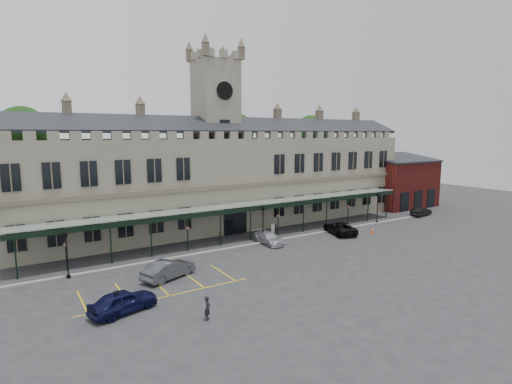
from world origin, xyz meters
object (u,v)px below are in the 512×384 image
car_left_a (123,301)px  person_a (208,308)px  car_right_b (421,212)px  lamp_post_mid (263,220)px  lamp_post_right (377,204)px  traffic_cone (373,231)px  station_building (217,180)px  sign_board (273,229)px  car_taxi (269,238)px  clock_tower (216,130)px  person_b (116,303)px  car_left_b (169,269)px  car_van (340,228)px  lamp_post_left (67,250)px

car_left_a → person_a: size_ratio=2.84×
car_right_b → lamp_post_mid: bearing=81.8°
lamp_post_right → lamp_post_mid: bearing=-179.1°
lamp_post_right → traffic_cone: 6.75m
station_building → sign_board: size_ratio=50.80×
car_left_a → car_taxi: (18.78, 9.34, -0.15)m
clock_tower → lamp_post_right: size_ratio=5.48×
clock_tower → person_b: 30.18m
station_building → car_left_b: station_building is taller
person_a → clock_tower: bearing=14.0°
car_taxi → car_van: 10.30m
lamp_post_mid → car_taxi: lamp_post_mid is taller
traffic_cone → car_left_a: (-32.82, -6.32, 0.50)m
car_taxi → person_b: 21.52m
car_taxi → car_right_b: size_ratio=1.12×
car_left_b → car_right_b: 42.76m
lamp_post_left → person_a: (6.97, -13.79, -1.76)m
clock_tower → car_van: size_ratio=4.49×
lamp_post_right → traffic_cone: size_ratio=6.64×
station_building → car_van: size_ratio=10.87×
clock_tower → traffic_cone: 24.28m
clock_tower → sign_board: (4.26, -7.28, -12.53)m
person_b → clock_tower: bearing=-157.0°
lamp_post_left → car_right_b: 49.99m
clock_tower → car_van: (11.25, -12.11, -12.34)m
station_building → person_b: size_ratio=33.21×
lamp_post_left → car_taxi: size_ratio=0.94×
lamp_post_right → car_left_a: bearing=-165.1°
lamp_post_mid → traffic_cone: size_ratio=6.82×
lamp_post_right → car_left_a: (-37.91, -10.08, -1.85)m
lamp_post_left → sign_board: (24.43, 3.66, -2.04)m
lamp_post_right → person_a: lamp_post_right is taller
car_taxi → lamp_post_mid: bearing=140.0°
lamp_post_right → person_a: bearing=-156.7°
clock_tower → station_building: bearing=-90.0°
lamp_post_left → car_left_a: (2.39, -9.54, -1.78)m
sign_board → car_van: (6.99, -4.83, 0.19)m
clock_tower → lamp_post_right: bearing=-27.3°
lamp_post_mid → person_b: lamp_post_mid is taller
car_left_a → car_right_b: bearing=-93.9°
lamp_post_mid → lamp_post_left: bearing=-179.4°
sign_board → person_a: bearing=-152.8°
clock_tower → car_left_b: size_ratio=4.92×
car_right_b → car_left_b: bearing=88.5°
car_left_b → car_van: bearing=-103.8°
traffic_cone → person_b: 33.97m
sign_board → car_left_b: size_ratio=0.23×
person_b → lamp_post_mid: bearing=-177.6°
station_building → car_taxi: station_building is taller
traffic_cone → lamp_post_mid: bearing=166.7°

